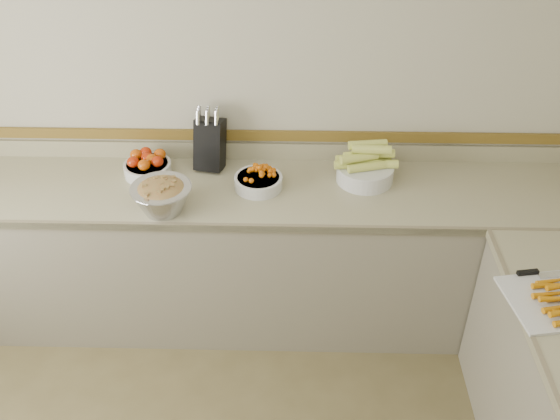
{
  "coord_description": "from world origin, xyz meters",
  "views": [
    {
      "loc": [
        0.41,
        -1.06,
        2.73
      ],
      "look_at": [
        0.35,
        1.35,
        1.0
      ],
      "focal_mm": 40.0,
      "sensor_mm": 36.0,
      "label": 1
    }
  ],
  "objects_px": {
    "cherry_tomato_bowl": "(258,180)",
    "rhubarb_bowl": "(162,196)",
    "tomato_bowl": "(147,165)",
    "corn_bowl": "(365,167)",
    "knife_block": "(210,143)"
  },
  "relations": [
    {
      "from": "corn_bowl",
      "to": "rhubarb_bowl",
      "type": "distance_m",
      "value": 1.08
    },
    {
      "from": "tomato_bowl",
      "to": "knife_block",
      "type": "bearing_deg",
      "value": 15.02
    },
    {
      "from": "tomato_bowl",
      "to": "corn_bowl",
      "type": "height_order",
      "value": "corn_bowl"
    },
    {
      "from": "knife_block",
      "to": "rhubarb_bowl",
      "type": "height_order",
      "value": "knife_block"
    },
    {
      "from": "corn_bowl",
      "to": "cherry_tomato_bowl",
      "type": "bearing_deg",
      "value": -171.59
    },
    {
      "from": "tomato_bowl",
      "to": "rhubarb_bowl",
      "type": "bearing_deg",
      "value": -67.09
    },
    {
      "from": "knife_block",
      "to": "rhubarb_bowl",
      "type": "bearing_deg",
      "value": -114.04
    },
    {
      "from": "tomato_bowl",
      "to": "cherry_tomato_bowl",
      "type": "distance_m",
      "value": 0.62
    },
    {
      "from": "knife_block",
      "to": "rhubarb_bowl",
      "type": "relative_size",
      "value": 1.2
    },
    {
      "from": "tomato_bowl",
      "to": "cherry_tomato_bowl",
      "type": "xyz_separation_m",
      "value": [
        0.61,
        -0.12,
        -0.01
      ]
    },
    {
      "from": "tomato_bowl",
      "to": "corn_bowl",
      "type": "xyz_separation_m",
      "value": [
        1.18,
        -0.03,
        0.02
      ]
    },
    {
      "from": "tomato_bowl",
      "to": "cherry_tomato_bowl",
      "type": "relative_size",
      "value": 1.01
    },
    {
      "from": "knife_block",
      "to": "corn_bowl",
      "type": "distance_m",
      "value": 0.85
    },
    {
      "from": "cherry_tomato_bowl",
      "to": "rhubarb_bowl",
      "type": "relative_size",
      "value": 0.84
    },
    {
      "from": "knife_block",
      "to": "tomato_bowl",
      "type": "relative_size",
      "value": 1.42
    }
  ]
}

